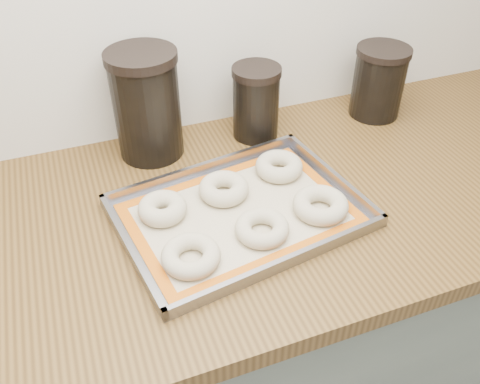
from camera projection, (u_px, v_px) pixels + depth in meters
name	position (u px, v px, depth m)	size (l,w,h in m)	color
cabinet	(300.00, 320.00, 1.37)	(3.00, 0.65, 0.86)	slate
countertop	(315.00, 191.00, 1.09)	(3.06, 0.68, 0.04)	brown
baking_tray	(240.00, 213.00, 0.99)	(0.50, 0.40, 0.03)	gray
baking_mat	(240.00, 214.00, 1.00)	(0.46, 0.35, 0.00)	#C6B793
bagel_front_left	(191.00, 256.00, 0.89)	(0.11, 0.11, 0.03)	#BEB293
bagel_front_mid	(262.00, 228.00, 0.94)	(0.10, 0.10, 0.03)	#BEB293
bagel_front_right	(321.00, 205.00, 0.99)	(0.11, 0.11, 0.03)	#BEB293
bagel_back_left	(162.00, 208.00, 0.98)	(0.10, 0.10, 0.04)	#BEB293
bagel_back_mid	(224.00, 189.00, 1.03)	(0.10, 0.10, 0.04)	#BEB293
bagel_back_right	(279.00, 166.00, 1.09)	(0.10, 0.10, 0.04)	#BEB293
canister_left	(147.00, 105.00, 1.10)	(0.15, 0.15, 0.24)	black
canister_mid	(256.00, 102.00, 1.18)	(0.11, 0.11, 0.17)	black
canister_right	(379.00, 82.00, 1.25)	(0.13, 0.13, 0.18)	black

